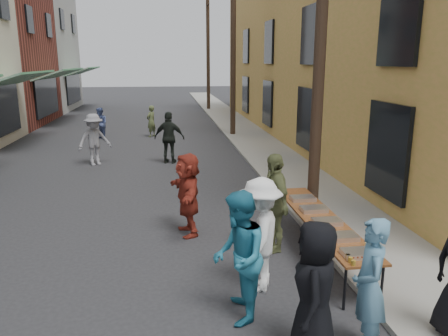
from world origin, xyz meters
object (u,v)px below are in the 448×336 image
object	(u,v)px
guest_front_a	(315,290)
guest_front_c	(239,257)
utility_pole_near	(322,18)
utility_pole_far	(208,49)
catering_tray_sausage	(359,253)
utility_pole_mid	(233,42)
serving_table	(321,220)

from	to	relation	value
guest_front_a	guest_front_c	xyz separation A→B (m)	(-0.79, 0.91, 0.06)
utility_pole_near	utility_pole_far	xyz separation A→B (m)	(0.00, 24.00, 0.00)
utility_pole_near	utility_pole_far	distance (m)	24.00
guest_front_c	utility_pole_near	bearing A→B (deg)	154.81
utility_pole_near	catering_tray_sausage	distance (m)	5.15
utility_pole_far	guest_front_a	distance (m)	28.95
utility_pole_near	guest_front_c	distance (m)	5.70
utility_pole_mid	guest_front_c	world-z (taller)	utility_pole_mid
utility_pole_mid	utility_pole_far	xyz separation A→B (m)	(0.00, 12.00, 0.00)
guest_front_a	serving_table	bearing A→B (deg)	177.71
serving_table	catering_tray_sausage	world-z (taller)	catering_tray_sausage
utility_pole_mid	catering_tray_sausage	size ratio (longest dim) A/B	18.00
guest_front_a	guest_front_c	bearing A→B (deg)	-119.98
utility_pole_far	catering_tray_sausage	world-z (taller)	utility_pole_far
guest_front_c	guest_front_a	bearing A→B (deg)	48.03
utility_pole_mid	guest_front_a	size ratio (longest dim) A/B	5.06
utility_pole_mid	guest_front_a	distance (m)	17.14
utility_pole_far	catering_tray_sausage	distance (m)	27.79
catering_tray_sausage	guest_front_c	xyz separation A→B (m)	(-1.88, -0.23, 0.16)
utility_pole_near	serving_table	xyz separation A→B (m)	(-0.50, -1.89, -3.79)
utility_pole_near	guest_front_a	world-z (taller)	utility_pole_near
utility_pole_near	serving_table	bearing A→B (deg)	-104.81
guest_front_a	utility_pole_near	bearing A→B (deg)	-179.68
utility_pole_mid	guest_front_c	xyz separation A→B (m)	(-2.38, -15.77, -3.55)
utility_pole_mid	utility_pole_far	bearing A→B (deg)	90.00
utility_pole_near	catering_tray_sausage	bearing A→B (deg)	-98.04
serving_table	catering_tray_sausage	distance (m)	1.65
utility_pole_far	guest_front_c	distance (m)	28.09
serving_table	guest_front_c	distance (m)	2.67
catering_tray_sausage	guest_front_c	size ratio (longest dim) A/B	0.26
serving_table	catering_tray_sausage	bearing A→B (deg)	-90.00
guest_front_a	guest_front_c	world-z (taller)	guest_front_c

